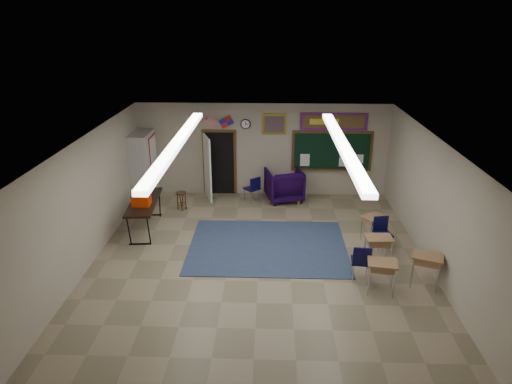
{
  "coord_description": "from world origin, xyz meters",
  "views": [
    {
      "loc": [
        0.25,
        -9.59,
        5.59
      ],
      "look_at": [
        -0.12,
        1.5,
        1.23
      ],
      "focal_mm": 32.0,
      "sensor_mm": 36.0,
      "label": 1
    }
  ],
  "objects_px": {
    "wingback_armchair": "(284,185)",
    "wooden_stool": "(182,201)",
    "student_desk_front_right": "(373,226)",
    "folding_table": "(145,214)",
    "student_desk_front_left": "(378,249)"
  },
  "relations": [
    {
      "from": "wingback_armchair",
      "to": "student_desk_front_left",
      "type": "height_order",
      "value": "wingback_armchair"
    },
    {
      "from": "folding_table",
      "to": "wooden_stool",
      "type": "distance_m",
      "value": 1.6
    },
    {
      "from": "wingback_armchair",
      "to": "wooden_stool",
      "type": "relative_size",
      "value": 2.0
    },
    {
      "from": "wingback_armchair",
      "to": "student_desk_front_right",
      "type": "xyz_separation_m",
      "value": [
        2.26,
        -2.71,
        -0.12
      ]
    },
    {
      "from": "folding_table",
      "to": "wingback_armchair",
      "type": "bearing_deg",
      "value": 26.47
    },
    {
      "from": "wingback_armchair",
      "to": "wooden_stool",
      "type": "height_order",
      "value": "wingback_armchair"
    },
    {
      "from": "student_desk_front_left",
      "to": "student_desk_front_right",
      "type": "relative_size",
      "value": 1.04
    },
    {
      "from": "folding_table",
      "to": "wooden_stool",
      "type": "xyz_separation_m",
      "value": [
        0.73,
        1.41,
        -0.18
      ]
    },
    {
      "from": "folding_table",
      "to": "wooden_stool",
      "type": "bearing_deg",
      "value": 58.17
    },
    {
      "from": "student_desk_front_left",
      "to": "wooden_stool",
      "type": "height_order",
      "value": "student_desk_front_left"
    },
    {
      "from": "student_desk_front_right",
      "to": "folding_table",
      "type": "xyz_separation_m",
      "value": [
        -6.12,
        0.4,
        0.08
      ]
    },
    {
      "from": "student_desk_front_right",
      "to": "wooden_stool",
      "type": "relative_size",
      "value": 1.28
    },
    {
      "from": "student_desk_front_left",
      "to": "wingback_armchair",
      "type": "bearing_deg",
      "value": 115.57
    },
    {
      "from": "student_desk_front_right",
      "to": "wooden_stool",
      "type": "height_order",
      "value": "student_desk_front_right"
    },
    {
      "from": "wingback_armchair",
      "to": "student_desk_front_right",
      "type": "height_order",
      "value": "wingback_armchair"
    }
  ]
}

